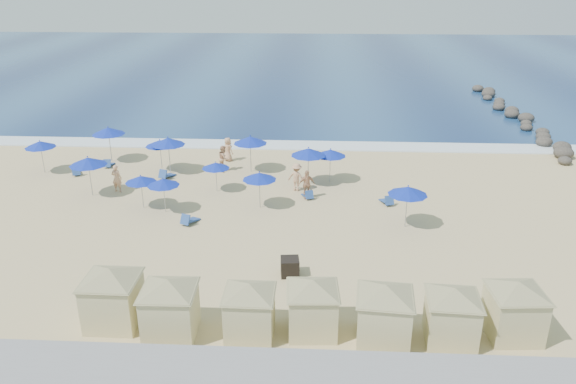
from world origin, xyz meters
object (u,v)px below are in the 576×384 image
object	(u,v)px
cabana_3	(313,299)
cabana_6	(516,302)
cabana_2	(249,303)
umbrella_6	(163,182)
beachgoer_1	(224,158)
umbrella_9	(330,153)
cabana_0	(112,289)
umbrella_7	(250,140)
umbrella_1	(88,161)
umbrella_12	(168,141)
trash_bin	(290,267)
cabana_1	(169,300)
umbrella_5	(216,165)
umbrella_0	(40,144)
umbrella_4	(160,143)
cabana_5	(453,308)
beachgoer_0	(117,178)
cabana_4	(385,306)
umbrella_2	(108,131)
umbrella_3	(141,179)
rock_jetty	(517,116)
umbrella_11	(408,191)
beachgoer_2	(307,184)
umbrella_8	(259,176)
umbrella_10	(308,152)
beachgoer_4	(228,149)
beachgoer_3	(297,177)

from	to	relation	value
cabana_3	cabana_6	size ratio (longest dim) A/B	0.97
cabana_2	umbrella_6	distance (m)	13.28
beachgoer_1	umbrella_9	bearing A→B (deg)	-104.46
cabana_0	umbrella_7	bearing A→B (deg)	79.25
umbrella_1	umbrella_12	world-z (taller)	umbrella_12
trash_bin	cabana_1	distance (m)	6.67
cabana_2	umbrella_5	distance (m)	15.58
umbrella_0	umbrella_4	bearing A→B (deg)	6.11
cabana_5	umbrella_7	world-z (taller)	umbrella_7
umbrella_0	umbrella_4	size ratio (longest dim) A/B	1.03
beachgoer_1	beachgoer_0	bearing A→B (deg)	123.60
cabana_4	umbrella_2	size ratio (longest dim) A/B	1.60
trash_bin	umbrella_4	distance (m)	17.31
umbrella_6	umbrella_3	bearing A→B (deg)	160.06
umbrella_5	umbrella_0	bearing A→B (deg)	167.47
rock_jetty	umbrella_6	distance (m)	36.12
cabana_0	umbrella_12	world-z (taller)	cabana_0
rock_jetty	umbrella_11	size ratio (longest dim) A/B	10.60
cabana_2	umbrella_9	xyz separation A→B (m)	(3.46, 17.16, 0.60)
cabana_6	beachgoer_1	xyz separation A→B (m)	(-14.43, 18.50, -0.60)
umbrella_6	beachgoer_0	distance (m)	5.05
cabana_0	umbrella_5	world-z (taller)	cabana_0
umbrella_1	beachgoer_2	size ratio (longest dim) A/B	1.43
umbrella_2	trash_bin	bearing A→B (deg)	-48.29
umbrella_2	umbrella_8	xyz separation A→B (m)	(11.95, -7.98, -0.34)
beachgoer_0	umbrella_10	bearing A→B (deg)	-163.16
cabana_6	beachgoer_0	bearing A→B (deg)	145.56
cabana_3	cabana_1	bearing A→B (deg)	-175.46
umbrella_12	beachgoer_4	bearing A→B (deg)	37.44
cabana_5	beachgoer_0	bearing A→B (deg)	141.15
cabana_4	cabana_5	xyz separation A→B (m)	(2.62, 0.16, -0.09)
umbrella_1	umbrella_7	xyz separation A→B (m)	(9.63, 4.99, 0.04)
cabana_6	beachgoer_1	distance (m)	23.47
beachgoer_4	rock_jetty	bearing A→B (deg)	-110.54
trash_bin	beachgoer_3	distance (m)	10.79
umbrella_6	umbrella_12	size ratio (longest dim) A/B	0.81
umbrella_1	umbrella_7	world-z (taller)	umbrella_7
umbrella_4	umbrella_6	distance (m)	7.48
rock_jetty	cabana_0	xyz separation A→B (m)	(-27.08, -34.09, 1.24)
umbrella_0	umbrella_12	xyz separation A→B (m)	(8.95, 0.40, 0.23)
umbrella_3	beachgoer_1	world-z (taller)	umbrella_3
cabana_3	umbrella_3	distance (m)	15.76
rock_jetty	umbrella_11	bearing A→B (deg)	-119.81
umbrella_0	umbrella_1	world-z (taller)	umbrella_1
umbrella_6	beachgoer_1	size ratio (longest dim) A/B	1.17
beachgoer_2	umbrella_6	bearing A→B (deg)	174.59
cabana_0	beachgoer_1	distance (m)	18.60
umbrella_1	beachgoer_4	world-z (taller)	umbrella_1
beachgoer_4	trash_bin	bearing A→B (deg)	150.07
rock_jetty	cabana_5	world-z (taller)	cabana_5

